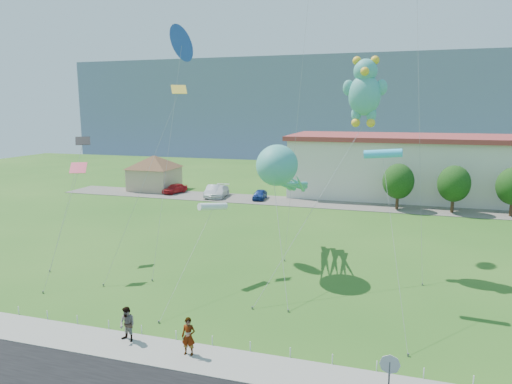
% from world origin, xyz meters
% --- Properties ---
extents(ground, '(160.00, 160.00, 0.00)m').
position_xyz_m(ground, '(0.00, 0.00, 0.00)').
color(ground, '#245818').
rests_on(ground, ground).
extents(sidewalk, '(80.00, 2.50, 0.10)m').
position_xyz_m(sidewalk, '(0.00, -2.75, 0.05)').
color(sidewalk, gray).
rests_on(sidewalk, ground).
extents(parking_strip, '(70.00, 6.00, 0.06)m').
position_xyz_m(parking_strip, '(0.00, 35.00, 0.03)').
color(parking_strip, '#59544C').
rests_on(parking_strip, ground).
extents(hill_ridge, '(160.00, 50.00, 25.00)m').
position_xyz_m(hill_ridge, '(0.00, 120.00, 12.50)').
color(hill_ridge, slate).
rests_on(hill_ridge, ground).
extents(pavilion, '(9.20, 9.20, 5.00)m').
position_xyz_m(pavilion, '(-24.00, 38.00, 3.02)').
color(pavilion, tan).
rests_on(pavilion, ground).
extents(stop_sign, '(0.80, 0.07, 2.50)m').
position_xyz_m(stop_sign, '(9.50, -4.21, 1.87)').
color(stop_sign, slate).
rests_on(stop_sign, ground).
extents(rope_fence, '(26.05, 0.05, 0.50)m').
position_xyz_m(rope_fence, '(0.00, -1.30, 0.25)').
color(rope_fence, white).
rests_on(rope_fence, ground).
extents(tree_near, '(3.60, 3.60, 5.47)m').
position_xyz_m(tree_near, '(10.00, 34.00, 3.39)').
color(tree_near, '#3F2B19').
rests_on(tree_near, ground).
extents(tree_mid, '(3.60, 3.60, 5.47)m').
position_xyz_m(tree_mid, '(16.00, 34.00, 3.39)').
color(tree_mid, '#3F2B19').
rests_on(tree_mid, ground).
extents(pedestrian_left, '(0.71, 0.50, 1.85)m').
position_xyz_m(pedestrian_left, '(0.32, -2.59, 1.03)').
color(pedestrian_left, gray).
rests_on(pedestrian_left, sidewalk).
extents(pedestrian_right, '(1.01, 0.87, 1.79)m').
position_xyz_m(pedestrian_right, '(-3.19, -2.29, 1.00)').
color(pedestrian_right, gray).
rests_on(pedestrian_right, sidewalk).
extents(parked_car_red, '(2.72, 4.28, 1.36)m').
position_xyz_m(parked_car_red, '(-19.77, 35.95, 0.74)').
color(parked_car_red, '#A91419').
rests_on(parked_car_red, parking_strip).
extents(parked_car_silver, '(2.34, 4.86, 1.54)m').
position_xyz_m(parked_car_silver, '(-13.63, 35.05, 0.83)').
color(parked_car_silver, silver).
rests_on(parked_car_silver, parking_strip).
extents(parked_car_white, '(2.54, 5.25, 1.47)m').
position_xyz_m(parked_car_white, '(-12.88, 35.12, 0.80)').
color(parked_car_white, white).
rests_on(parked_car_white, parking_strip).
extents(parked_car_blue, '(1.73, 3.76, 1.25)m').
position_xyz_m(parked_car_blue, '(-7.14, 35.20, 0.68)').
color(parked_car_blue, navy).
rests_on(parked_car_blue, parking_strip).
extents(octopus_kite, '(3.90, 13.14, 9.24)m').
position_xyz_m(octopus_kite, '(1.43, 11.24, 7.10)').
color(octopus_kite, teal).
rests_on(octopus_kite, ground).
extents(teddy_bear_kite, '(6.96, 11.26, 15.39)m').
position_xyz_m(teddy_bear_kite, '(7.03, 13.48, 13.03)').
color(teddy_bear_kite, teal).
rests_on(teddy_bear_kite, ground).
extents(small_kite_white, '(0.57, 8.68, 5.52)m').
position_xyz_m(small_kite_white, '(-2.47, 7.50, 5.05)').
color(small_kite_white, white).
rests_on(small_kite_white, ground).
extents(small_kite_blue, '(2.26, 9.14, 17.57)m').
position_xyz_m(small_kite_blue, '(-7.52, 13.77, 16.48)').
color(small_kite_blue, blue).
rests_on(small_kite_blue, ground).
extents(small_kite_cyan, '(2.06, 7.85, 9.51)m').
position_xyz_m(small_kite_cyan, '(8.66, 7.03, 9.00)').
color(small_kite_cyan, '#35BDF2').
rests_on(small_kite_cyan, ground).
extents(small_kite_yellow, '(3.33, 7.55, 13.55)m').
position_xyz_m(small_kite_yellow, '(-6.62, 9.80, 11.46)').
color(small_kite_yellow, gold).
rests_on(small_kite_yellow, ground).
extents(small_kite_pink, '(1.29, 5.06, 8.04)m').
position_xyz_m(small_kite_pink, '(-11.96, 5.59, 6.89)').
color(small_kite_pink, '#EB3452').
rests_on(small_kite_pink, ground).
extents(small_kite_black, '(1.29, 5.35, 9.64)m').
position_xyz_m(small_kite_black, '(-14.26, 9.19, 8.27)').
color(small_kite_black, black).
rests_on(small_kite_black, ground).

